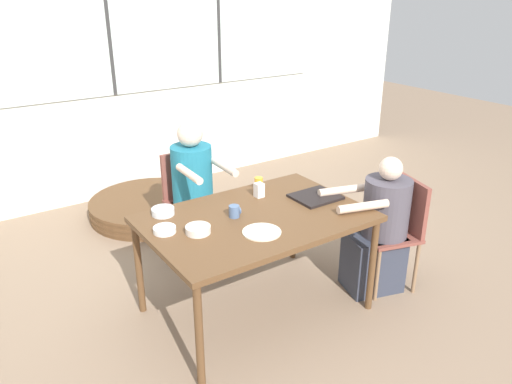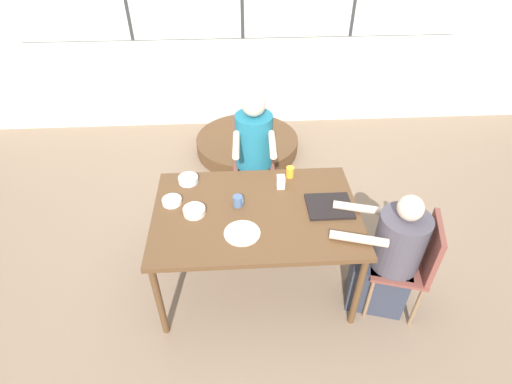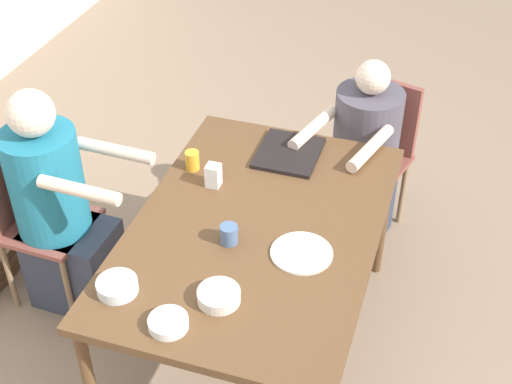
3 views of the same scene
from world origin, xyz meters
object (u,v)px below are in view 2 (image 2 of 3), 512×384
(chair_for_man_blue_shirt, at_px, (414,259))
(juice_glass, at_px, (290,172))
(person_woman_green_shirt, at_px, (254,160))
(bowl_white_shallow, at_px, (194,211))
(milk_carton_small, at_px, (281,182))
(bowl_fruit, at_px, (172,201))
(coffee_mug, at_px, (238,201))
(chair_for_woman_green_shirt, at_px, (254,151))
(bowl_cereal, at_px, (188,180))
(person_man_blue_shirt, at_px, (388,260))
(folded_table_stack, at_px, (247,144))

(chair_for_man_blue_shirt, bearing_deg, juice_glass, 64.48)
(person_woman_green_shirt, height_order, bowl_white_shallow, person_woman_green_shirt)
(milk_carton_small, xyz_separation_m, bowl_fruit, (-0.83, -0.14, -0.04))
(coffee_mug, xyz_separation_m, milk_carton_small, (0.34, 0.19, 0.01))
(person_woman_green_shirt, distance_m, bowl_fruit, 1.12)
(chair_for_woman_green_shirt, xyz_separation_m, person_woman_green_shirt, (-0.01, -0.17, 0.01))
(coffee_mug, distance_m, milk_carton_small, 0.39)
(bowl_white_shallow, bearing_deg, bowl_cereal, 100.54)
(juice_glass, relative_size, milk_carton_small, 0.84)
(person_man_blue_shirt, bearing_deg, milk_carton_small, 70.04)
(coffee_mug, relative_size, milk_carton_small, 0.77)
(person_woman_green_shirt, relative_size, person_man_blue_shirt, 1.11)
(chair_for_woman_green_shirt, bearing_deg, chair_for_man_blue_shirt, 128.04)
(milk_carton_small, xyz_separation_m, bowl_white_shallow, (-0.66, -0.27, -0.03))
(bowl_fruit, distance_m, folded_table_stack, 2.09)
(person_woman_green_shirt, xyz_separation_m, juice_glass, (0.26, -0.59, 0.28))
(juice_glass, bearing_deg, bowl_cereal, -178.25)
(chair_for_man_blue_shirt, height_order, folded_table_stack, chair_for_man_blue_shirt)
(coffee_mug, relative_size, juice_glass, 0.92)
(juice_glass, distance_m, bowl_cereal, 0.82)
(bowl_white_shallow, relative_size, bowl_fruit, 1.11)
(chair_for_woman_green_shirt, height_order, bowl_white_shallow, chair_for_woman_green_shirt)
(juice_glass, distance_m, milk_carton_small, 0.17)
(bowl_fruit, bearing_deg, milk_carton_small, 9.53)
(chair_for_woman_green_shirt, height_order, bowl_cereal, chair_for_woman_green_shirt)
(bowl_white_shallow, bearing_deg, chair_for_man_blue_shirt, -11.66)
(coffee_mug, bearing_deg, bowl_fruit, 173.68)
(person_man_blue_shirt, distance_m, bowl_white_shallow, 1.47)
(bowl_cereal, bearing_deg, chair_for_man_blue_shirt, -23.27)
(chair_for_woman_green_shirt, relative_size, milk_carton_small, 8.15)
(bowl_cereal, xyz_separation_m, bowl_fruit, (-0.10, -0.25, -0.01))
(folded_table_stack, bearing_deg, milk_carton_small, -83.37)
(chair_for_woman_green_shirt, bearing_deg, bowl_cereal, 56.48)
(chair_for_man_blue_shirt, height_order, coffee_mug, chair_for_man_blue_shirt)
(chair_for_woman_green_shirt, relative_size, bowl_fruit, 6.04)
(person_woman_green_shirt, relative_size, folded_table_stack, 0.98)
(chair_for_woman_green_shirt, xyz_separation_m, chair_for_man_blue_shirt, (1.08, -1.49, 0.00))
(person_man_blue_shirt, height_order, coffee_mug, person_man_blue_shirt)
(person_woman_green_shirt, relative_size, bowl_white_shallow, 7.42)
(chair_for_woman_green_shirt, height_order, coffee_mug, chair_for_woman_green_shirt)
(person_woman_green_shirt, height_order, folded_table_stack, person_woman_green_shirt)
(bowl_white_shallow, bearing_deg, milk_carton_small, 22.21)
(person_man_blue_shirt, distance_m, folded_table_stack, 2.49)
(milk_carton_small, bearing_deg, coffee_mug, -149.97)
(milk_carton_small, bearing_deg, folded_table_stack, 96.63)
(person_man_blue_shirt, bearing_deg, juice_glass, 59.98)
(person_man_blue_shirt, height_order, bowl_cereal, person_man_blue_shirt)
(juice_glass, height_order, milk_carton_small, milk_carton_small)
(juice_glass, distance_m, folded_table_stack, 1.77)
(bowl_white_shallow, bearing_deg, person_woman_green_shirt, 63.98)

